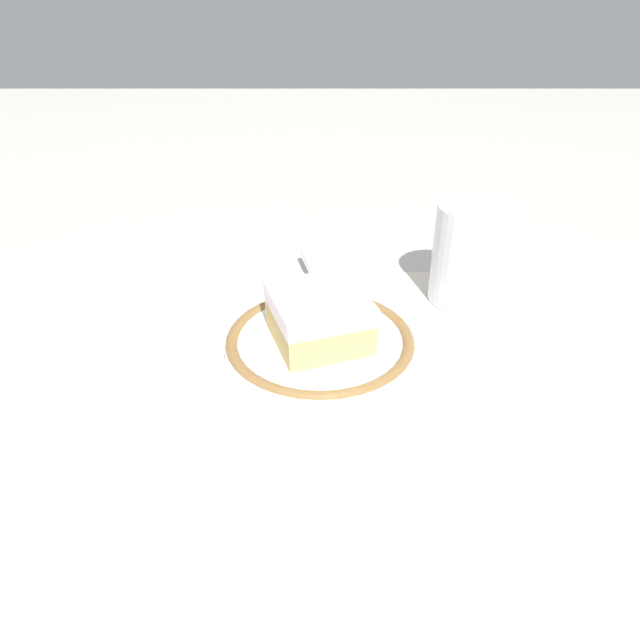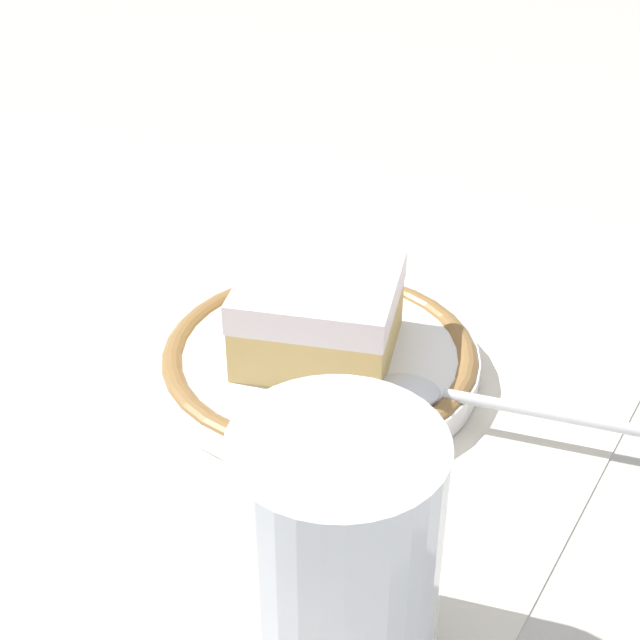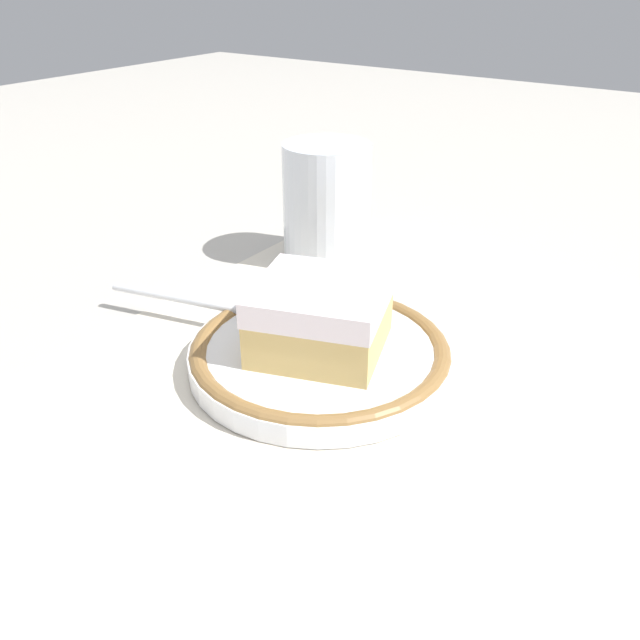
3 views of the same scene
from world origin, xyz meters
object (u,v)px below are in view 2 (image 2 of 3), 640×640
at_px(plate, 320,359).
at_px(spoon, 452,399).
at_px(cake_slice, 319,314).
at_px(napkin, 362,236).
at_px(cup, 336,567).

relative_size(plate, spoon, 1.25).
distance_m(cake_slice, spoon, 0.08).
distance_m(plate, spoon, 0.08).
bearing_deg(cake_slice, spoon, -95.63).
distance_m(cake_slice, napkin, 0.17).
bearing_deg(napkin, cup, -152.66).
height_order(cake_slice, cup, cup).
relative_size(cup, napkin, 0.84).
xyz_separation_m(spoon, cup, (-0.14, -0.02, 0.03)).
xyz_separation_m(plate, napkin, (0.15, 0.06, -0.01)).
relative_size(plate, cake_slice, 1.69).
bearing_deg(spoon, napkin, 41.15).
relative_size(plate, napkin, 1.41).
xyz_separation_m(cup, napkin, (0.30, 0.16, -0.04)).
distance_m(plate, napkin, 0.16).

